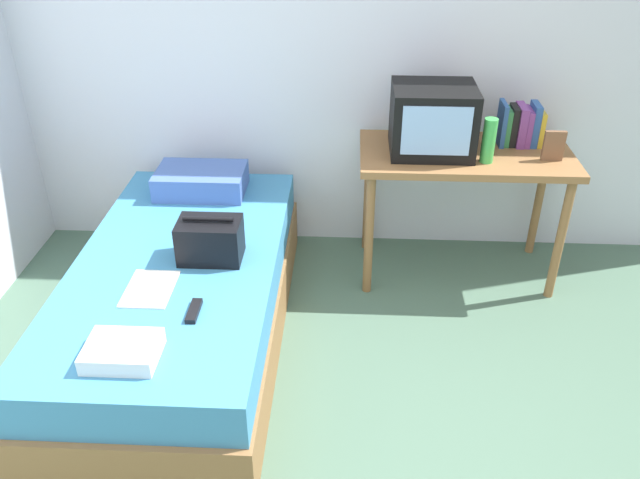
{
  "coord_description": "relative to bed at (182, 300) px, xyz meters",
  "views": [
    {
      "loc": [
        0.02,
        -1.71,
        2.18
      ],
      "look_at": [
        -0.12,
        1.07,
        0.51
      ],
      "focal_mm": 36.22,
      "sensor_mm": 36.0,
      "label": 1
    }
  ],
  "objects": [
    {
      "name": "wall_back",
      "position": [
        0.81,
        1.12,
        1.06
      ],
      "size": [
        5.2,
        0.1,
        2.6
      ],
      "primitive_type": "cube",
      "color": "silver",
      "rests_on": "ground"
    },
    {
      "name": "bed",
      "position": [
        0.0,
        0.0,
        0.0
      ],
      "size": [
        1.0,
        2.0,
        0.49
      ],
      "color": "olive",
      "rests_on": "ground"
    },
    {
      "name": "desk",
      "position": [
        1.47,
        0.72,
        0.43
      ],
      "size": [
        1.16,
        0.6,
        0.78
      ],
      "color": "olive",
      "rests_on": "ground"
    },
    {
      "name": "tv",
      "position": [
        1.27,
        0.71,
        0.71
      ],
      "size": [
        0.44,
        0.39,
        0.36
      ],
      "color": "black",
      "rests_on": "desk"
    },
    {
      "name": "water_bottle",
      "position": [
        1.55,
        0.58,
        0.65
      ],
      "size": [
        0.07,
        0.07,
        0.24
      ],
      "primitive_type": "cylinder",
      "color": "green",
      "rests_on": "desk"
    },
    {
      "name": "book_row",
      "position": [
        1.77,
        0.84,
        0.64
      ],
      "size": [
        0.24,
        0.17,
        0.24
      ],
      "color": "#2D5699",
      "rests_on": "desk"
    },
    {
      "name": "picture_frame",
      "position": [
        1.9,
        0.62,
        0.62
      ],
      "size": [
        0.11,
        0.02,
        0.16
      ],
      "primitive_type": "cube",
      "color": "brown",
      "rests_on": "desk"
    },
    {
      "name": "pillow",
      "position": [
        -0.02,
        0.71,
        0.32
      ],
      "size": [
        0.5,
        0.33,
        0.14
      ],
      "primitive_type": "cube",
      "color": "#4766AD",
      "rests_on": "bed"
    },
    {
      "name": "handbag",
      "position": [
        0.17,
        0.01,
        0.35
      ],
      "size": [
        0.3,
        0.2,
        0.23
      ],
      "color": "black",
      "rests_on": "bed"
    },
    {
      "name": "magazine",
      "position": [
        -0.05,
        -0.27,
        0.25
      ],
      "size": [
        0.21,
        0.29,
        0.01
      ],
      "primitive_type": "cube",
      "color": "white",
      "rests_on": "bed"
    },
    {
      "name": "remote_dark",
      "position": [
        0.18,
        -0.43,
        0.26
      ],
      "size": [
        0.04,
        0.16,
        0.02
      ],
      "primitive_type": "cube",
      "color": "black",
      "rests_on": "bed"
    },
    {
      "name": "folded_towel",
      "position": [
        -0.03,
        -0.73,
        0.29
      ],
      "size": [
        0.28,
        0.22,
        0.07
      ],
      "primitive_type": "cube",
      "color": "white",
      "rests_on": "bed"
    }
  ]
}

